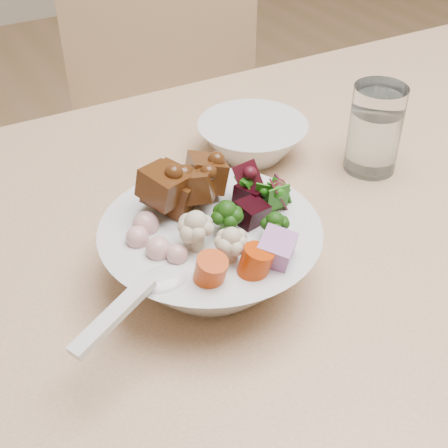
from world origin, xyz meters
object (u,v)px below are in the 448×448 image
(food_bowl, at_px, (211,248))
(side_bowl, at_px, (252,140))
(water_glass, at_px, (374,132))
(dining_table, at_px, (420,212))
(chair_far, at_px, (170,123))

(food_bowl, relative_size, side_bowl, 1.52)
(food_bowl, xyz_separation_m, side_bowl, (0.18, 0.20, -0.01))
(water_glass, bearing_deg, dining_table, -36.60)
(dining_table, relative_size, side_bowl, 9.59)
(dining_table, height_order, side_bowl, side_bowl)
(dining_table, bearing_deg, side_bowl, 141.60)
(dining_table, xyz_separation_m, chair_far, (-0.12, 0.63, -0.11))
(chair_far, bearing_deg, water_glass, -65.06)
(water_glass, bearing_deg, chair_far, 95.42)
(dining_table, relative_size, food_bowl, 6.29)
(chair_far, height_order, water_glass, chair_far)
(food_bowl, bearing_deg, side_bowl, 48.71)
(food_bowl, relative_size, water_glass, 1.94)
(chair_far, distance_m, side_bowl, 0.52)
(food_bowl, height_order, side_bowl, food_bowl)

